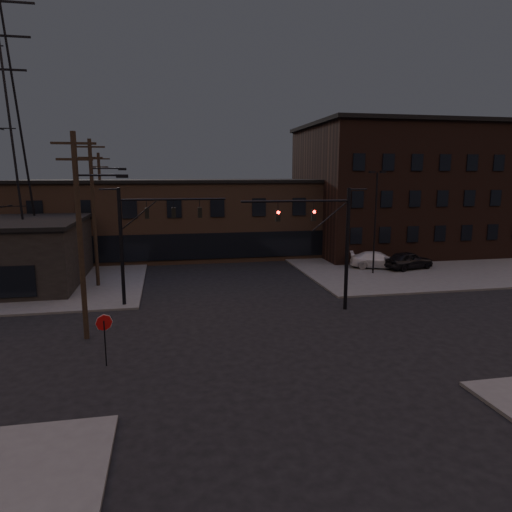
{
  "coord_description": "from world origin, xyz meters",
  "views": [
    {
      "loc": [
        -5.03,
        -23.1,
        8.83
      ],
      "look_at": [
        0.77,
        6.14,
        3.5
      ],
      "focal_mm": 32.0,
      "sensor_mm": 36.0,
      "label": 1
    }
  ],
  "objects_px": {
    "traffic_signal_near": "(331,236)",
    "parked_car_lot_b": "(378,260)",
    "stop_sign": "(104,328)",
    "car_crossing": "(231,249)",
    "traffic_signal_far": "(141,233)",
    "parked_car_lot_a": "(408,260)"
  },
  "relations": [
    {
      "from": "traffic_signal_far",
      "to": "parked_car_lot_b",
      "type": "distance_m",
      "value": 23.05
    },
    {
      "from": "parked_car_lot_a",
      "to": "parked_car_lot_b",
      "type": "relative_size",
      "value": 0.93
    },
    {
      "from": "traffic_signal_near",
      "to": "car_crossing",
      "type": "distance_m",
      "value": 21.6
    },
    {
      "from": "stop_sign",
      "to": "car_crossing",
      "type": "bearing_deg",
      "value": 70.35
    },
    {
      "from": "stop_sign",
      "to": "parked_car_lot_a",
      "type": "distance_m",
      "value": 30.32
    },
    {
      "from": "traffic_signal_far",
      "to": "parked_car_lot_a",
      "type": "height_order",
      "value": "traffic_signal_far"
    },
    {
      "from": "stop_sign",
      "to": "parked_car_lot_a",
      "type": "relative_size",
      "value": 0.51
    },
    {
      "from": "traffic_signal_near",
      "to": "parked_car_lot_b",
      "type": "xyz_separation_m",
      "value": [
        9.12,
        11.59,
        -4.03
      ]
    },
    {
      "from": "traffic_signal_near",
      "to": "parked_car_lot_a",
      "type": "relative_size",
      "value": 1.66
    },
    {
      "from": "stop_sign",
      "to": "car_crossing",
      "type": "relative_size",
      "value": 0.5
    },
    {
      "from": "traffic_signal_near",
      "to": "car_crossing",
      "type": "relative_size",
      "value": 1.6
    },
    {
      "from": "parked_car_lot_b",
      "to": "traffic_signal_near",
      "type": "bearing_deg",
      "value": 160.63
    },
    {
      "from": "traffic_signal_far",
      "to": "parked_car_lot_b",
      "type": "relative_size",
      "value": 1.54
    },
    {
      "from": "traffic_signal_near",
      "to": "parked_car_lot_a",
      "type": "xyz_separation_m",
      "value": [
        11.69,
        10.59,
        -3.96
      ]
    },
    {
      "from": "stop_sign",
      "to": "traffic_signal_near",
      "type": "bearing_deg",
      "value": 25.9
    },
    {
      "from": "traffic_signal_near",
      "to": "stop_sign",
      "type": "height_order",
      "value": "traffic_signal_near"
    },
    {
      "from": "traffic_signal_far",
      "to": "parked_car_lot_b",
      "type": "height_order",
      "value": "traffic_signal_far"
    },
    {
      "from": "traffic_signal_far",
      "to": "stop_sign",
      "type": "height_order",
      "value": "traffic_signal_far"
    },
    {
      "from": "traffic_signal_near",
      "to": "parked_car_lot_b",
      "type": "height_order",
      "value": "traffic_signal_near"
    },
    {
      "from": "traffic_signal_near",
      "to": "car_crossing",
      "type": "xyz_separation_m",
      "value": [
        -3.58,
        20.9,
        -4.11
      ]
    },
    {
      "from": "stop_sign",
      "to": "parked_car_lot_b",
      "type": "xyz_separation_m",
      "value": [
        22.47,
        18.07,
        -0.94
      ]
    },
    {
      "from": "stop_sign",
      "to": "parked_car_lot_b",
      "type": "relative_size",
      "value": 0.48
    }
  ]
}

